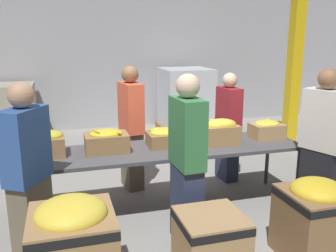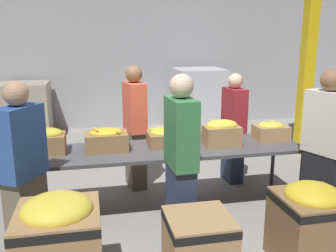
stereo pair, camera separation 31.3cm
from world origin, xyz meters
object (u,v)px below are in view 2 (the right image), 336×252
(volunteer_2, at_px, (233,129))
(volunteer_4, at_px, (135,128))
(volunteer_0, at_px, (181,162))
(donation_bin_2, at_px, (311,222))
(sorting_table, at_px, (164,152))
(volunteer_1, at_px, (325,149))
(donation_bin_1, at_px, (199,245))
(banana_box_1, at_px, (106,139))
(donation_bin_0, at_px, (60,245))
(banana_box_2, at_px, (164,137))
(volunteer_3, at_px, (23,173))
(pallet_stack_0, at_px, (199,101))
(pallet_stack_1, at_px, (26,111))
(banana_box_0, at_px, (45,141))
(banana_box_4, at_px, (271,131))
(banana_box_3, at_px, (222,132))
(support_pillar, at_px, (310,38))

(volunteer_2, bearing_deg, volunteer_4, -97.77)
(volunteer_0, xyz_separation_m, donation_bin_2, (1.06, -0.61, -0.44))
(sorting_table, bearing_deg, volunteer_1, -22.96)
(volunteer_1, bearing_deg, sorting_table, 45.35)
(volunteer_0, height_order, volunteer_2, volunteer_0)
(volunteer_2, relative_size, donation_bin_1, 2.67)
(banana_box_1, bearing_deg, sorting_table, -4.81)
(donation_bin_0, distance_m, donation_bin_2, 2.18)
(banana_box_2, xyz_separation_m, volunteer_1, (1.61, -0.78, -0.02))
(volunteer_3, bearing_deg, volunteer_4, -8.13)
(sorting_table, height_order, volunteer_0, volunteer_0)
(pallet_stack_0, distance_m, pallet_stack_1, 3.58)
(volunteer_2, bearing_deg, banana_box_0, -80.87)
(banana_box_4, bearing_deg, pallet_stack_0, 88.55)
(volunteer_1, xyz_separation_m, volunteer_4, (-1.88, 1.45, -0.02))
(banana_box_4, xyz_separation_m, pallet_stack_1, (-3.48, 3.67, -0.33))
(donation_bin_1, bearing_deg, banana_box_3, 63.50)
(banana_box_4, distance_m, pallet_stack_0, 3.47)
(donation_bin_2, xyz_separation_m, pallet_stack_0, (0.40, 4.91, 0.26))
(pallet_stack_0, height_order, pallet_stack_1, pallet_stack_0)
(donation_bin_1, bearing_deg, volunteer_2, 61.73)
(sorting_table, distance_m, donation_bin_1, 1.45)
(volunteer_0, bearing_deg, donation_bin_0, 115.85)
(volunteer_2, height_order, volunteer_4, volunteer_4)
(volunteer_4, bearing_deg, donation_bin_2, 22.86)
(donation_bin_1, bearing_deg, sorting_table, 90.98)
(sorting_table, relative_size, donation_bin_2, 4.27)
(sorting_table, relative_size, banana_box_3, 7.82)
(banana_box_0, distance_m, banana_box_2, 1.36)
(banana_box_4, distance_m, volunteer_3, 2.93)
(volunteer_1, xyz_separation_m, donation_bin_0, (-2.74, -0.70, -0.39))
(sorting_table, bearing_deg, support_pillar, 30.54)
(volunteer_1, relative_size, support_pillar, 0.43)
(pallet_stack_1, bearing_deg, volunteer_1, -49.74)
(volunteer_1, xyz_separation_m, donation_bin_1, (-1.61, -0.70, -0.54))
(sorting_table, height_order, banana_box_0, banana_box_0)
(donation_bin_2, bearing_deg, pallet_stack_1, 121.86)
(volunteer_1, distance_m, donation_bin_0, 2.86)
(pallet_stack_1, bearing_deg, banana_box_2, -59.66)
(donation_bin_2, bearing_deg, banana_box_4, 77.87)
(volunteer_1, bearing_deg, pallet_stack_1, 18.57)
(volunteer_0, bearing_deg, volunteer_2, -40.24)
(banana_box_0, distance_m, support_pillar, 4.58)
(volunteer_4, xyz_separation_m, donation_bin_1, (0.27, -2.15, -0.51))
(banana_box_1, height_order, volunteer_0, volunteer_0)
(volunteer_0, height_order, volunteer_1, volunteer_1)
(banana_box_2, relative_size, pallet_stack_0, 0.29)
(support_pillar, bearing_deg, pallet_stack_0, 126.18)
(banana_box_4, xyz_separation_m, donation_bin_1, (-1.36, -1.44, -0.57))
(donation_bin_0, bearing_deg, banana_box_2, 52.54)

